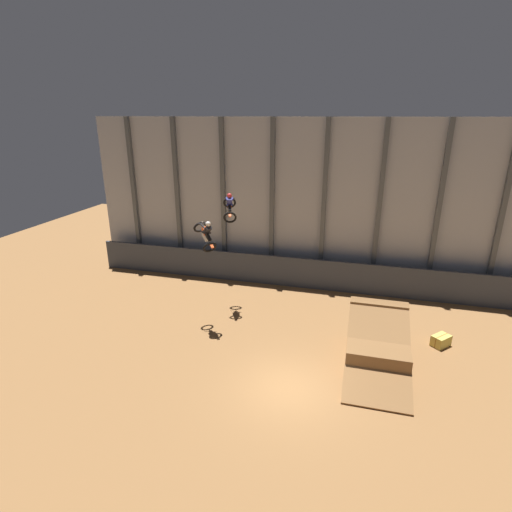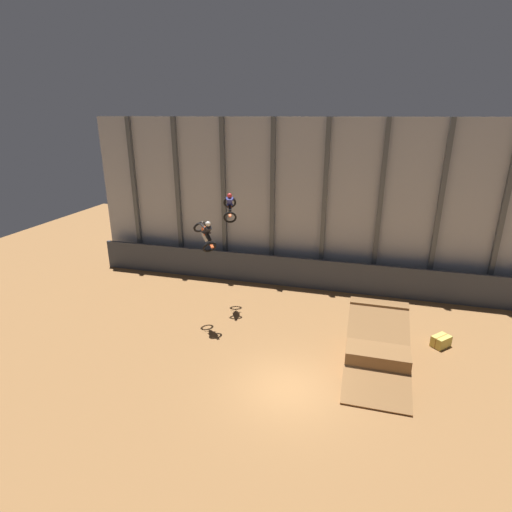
{
  "view_description": "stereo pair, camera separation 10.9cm",
  "coord_description": "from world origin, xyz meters",
  "views": [
    {
      "loc": [
        2.29,
        -13.8,
        10.86
      ],
      "look_at": [
        -3.02,
        6.02,
        3.57
      ],
      "focal_mm": 28.0,
      "sensor_mm": 36.0,
      "label": 1
    },
    {
      "loc": [
        2.4,
        -13.77,
        10.86
      ],
      "look_at": [
        -3.02,
        6.02,
        3.57
      ],
      "focal_mm": 28.0,
      "sensor_mm": 36.0,
      "label": 2
    }
  ],
  "objects": [
    {
      "name": "hay_bale_trackside",
      "position": [
        6.7,
        5.21,
        0.28
      ],
      "size": [
        1.05,
        1.07,
        0.57
      ],
      "rotation": [
        0.0,
        0.0,
        0.82
      ],
      "color": "#CCB751",
      "rests_on": "ground_plane"
    },
    {
      "name": "rider_bike_left_air",
      "position": [
        -5.19,
        4.27,
        5.15
      ],
      "size": [
        1.69,
        1.7,
        1.7
      ],
      "rotation": [
        0.57,
        0.0,
        0.78
      ],
      "color": "black"
    },
    {
      "name": "dirt_ramp",
      "position": [
        3.56,
        3.18,
        0.81
      ],
      "size": [
        2.73,
        5.35,
        2.42
      ],
      "color": "brown",
      "rests_on": "ground_plane"
    },
    {
      "name": "ground_plane",
      "position": [
        0.0,
        0.0,
        0.0
      ],
      "size": [
        60.0,
        60.0,
        0.0
      ],
      "primitive_type": "plane",
      "color": "olive"
    },
    {
      "name": "rider_bike_right_air",
      "position": [
        -4.74,
        6.82,
        6.04
      ],
      "size": [
        1.24,
        1.89,
        1.67
      ],
      "rotation": [
        0.4,
        0.0,
        0.33
      ],
      "color": "black"
    },
    {
      "name": "arena_back_wall",
      "position": [
        0.0,
        11.58,
        5.37
      ],
      "size": [
        32.0,
        0.4,
        10.75
      ],
      "color": "#A3A8B2",
      "rests_on": "ground_plane"
    },
    {
      "name": "lower_barrier",
      "position": [
        0.0,
        10.53,
        1.02
      ],
      "size": [
        31.36,
        0.2,
        2.04
      ],
      "color": "#383D47",
      "rests_on": "ground_plane"
    }
  ]
}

